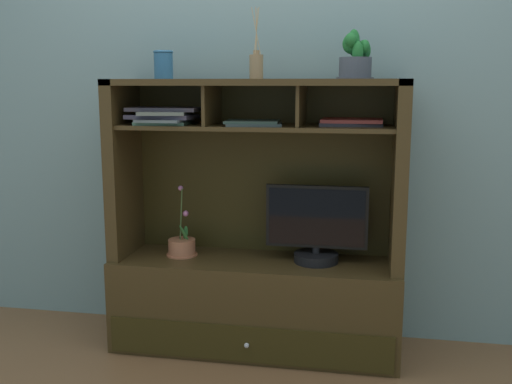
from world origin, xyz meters
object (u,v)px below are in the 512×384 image
(tv_monitor, at_px, (316,229))
(potted_orchid, at_px, (182,246))
(potted_succulent, at_px, (356,59))
(diffuser_bottle, at_px, (256,66))
(magazine_stack_right, at_px, (351,122))
(ceramic_vase, at_px, (163,65))
(media_console, at_px, (256,267))
(magazine_stack_centre, at_px, (164,115))
(magazine_stack_left, at_px, (253,123))

(tv_monitor, height_order, potted_orchid, tv_monitor)
(potted_succulent, bearing_deg, diffuser_bottle, 179.52)
(potted_orchid, bearing_deg, magazine_stack_right, 3.51)
(potted_succulent, relative_size, ceramic_vase, 1.63)
(potted_orchid, xyz_separation_m, potted_succulent, (0.84, 0.00, 0.92))
(media_console, height_order, potted_orchid, media_console)
(potted_orchid, height_order, potted_succulent, potted_succulent)
(media_console, bearing_deg, tv_monitor, -0.59)
(ceramic_vase, bearing_deg, magazine_stack_centre, -74.28)
(magazine_stack_left, relative_size, diffuser_bottle, 0.87)
(potted_orchid, bearing_deg, ceramic_vase, 170.17)
(tv_monitor, bearing_deg, magazine_stack_left, -172.10)
(tv_monitor, height_order, potted_succulent, potted_succulent)
(media_console, xyz_separation_m, potted_orchid, (-0.38, -0.01, 0.09))
(potted_orchid, bearing_deg, tv_monitor, 0.35)
(media_console, xyz_separation_m, potted_succulent, (0.46, -0.01, 1.01))
(potted_orchid, bearing_deg, magazine_stack_left, -5.76)
(media_console, height_order, potted_succulent, potted_succulent)
(media_console, distance_m, magazine_stack_centre, 0.87)
(magazine_stack_right, bearing_deg, potted_succulent, -71.08)
(magazine_stack_left, xyz_separation_m, potted_succulent, (0.47, 0.04, 0.29))
(magazine_stack_left, bearing_deg, magazine_stack_centre, -177.63)
(magazine_stack_left, bearing_deg, potted_orchid, 174.24)
(potted_orchid, bearing_deg, diffuser_bottle, 0.89)
(potted_orchid, height_order, diffuser_bottle, diffuser_bottle)
(magazine_stack_left, relative_size, magazine_stack_centre, 0.82)
(media_console, xyz_separation_m, diffuser_bottle, (0.00, -0.00, 0.98))
(potted_orchid, relative_size, magazine_stack_left, 1.25)
(tv_monitor, xyz_separation_m, magazine_stack_right, (0.15, 0.05, 0.51))
(ceramic_vase, bearing_deg, magazine_stack_left, -6.46)
(potted_orchid, relative_size, ceramic_vase, 2.61)
(diffuser_bottle, distance_m, potted_succulent, 0.46)
(media_console, xyz_separation_m, tv_monitor, (0.30, -0.00, 0.21))
(potted_orchid, distance_m, magazine_stack_left, 0.73)
(magazine_stack_right, bearing_deg, magazine_stack_centre, -173.13)
(tv_monitor, xyz_separation_m, magazine_stack_centre, (-0.73, -0.06, 0.54))
(potted_orchid, xyz_separation_m, ceramic_vase, (-0.08, 0.01, 0.90))
(magazine_stack_left, distance_m, magazine_stack_centre, 0.43)
(tv_monitor, distance_m, potted_orchid, 0.69)
(media_console, relative_size, magazine_stack_left, 4.96)
(media_console, distance_m, potted_orchid, 0.39)
(magazine_stack_right, bearing_deg, media_console, -174.41)
(potted_succulent, bearing_deg, magazine_stack_left, -175.11)
(diffuser_bottle, bearing_deg, potted_orchid, -179.11)
(magazine_stack_centre, xyz_separation_m, ceramic_vase, (-0.02, 0.07, 0.24))
(tv_monitor, distance_m, ceramic_vase, 1.08)
(magazine_stack_centre, bearing_deg, magazine_stack_left, 2.37)
(magazine_stack_centre, relative_size, diffuser_bottle, 1.06)
(magazine_stack_right, relative_size, diffuser_bottle, 0.94)
(media_console, relative_size, potted_orchid, 3.97)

